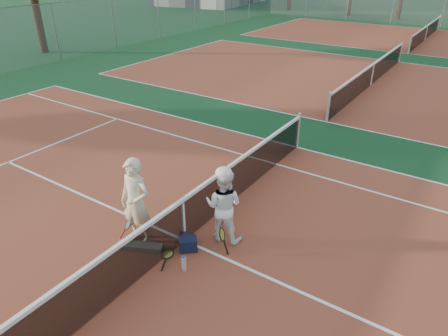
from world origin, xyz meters
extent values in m
plane|color=#0E3519|center=(0.00, 0.00, 0.00)|extent=(130.00, 130.00, 0.00)
cube|color=brown|center=(0.00, 0.00, 0.00)|extent=(23.77, 10.97, 0.01)
cube|color=brown|center=(0.00, 13.50, 0.00)|extent=(23.77, 10.97, 0.01)
cube|color=brown|center=(0.00, 27.00, 0.00)|extent=(23.77, 10.97, 0.01)
imported|color=beige|center=(-0.77, -0.49, 0.93)|extent=(0.71, 0.50, 1.86)
imported|color=white|center=(0.61, 0.53, 0.79)|extent=(0.89, 0.77, 1.58)
cube|color=black|center=(0.24, -0.18, 0.14)|extent=(0.43, 0.42, 0.28)
cube|color=black|center=(0.10, -0.09, 0.12)|extent=(0.35, 0.36, 0.24)
cube|color=#615C57|center=(-0.59, -0.68, 0.05)|extent=(0.94, 0.59, 0.10)
cylinder|color=#C9DEFF|center=(0.55, -0.69, 0.15)|extent=(0.09, 0.09, 0.30)
cylinder|color=#382314|center=(-18.66, 9.67, 2.61)|extent=(0.44, 0.44, 5.21)
camera|label=1|loc=(4.31, -5.01, 5.17)|focal=32.00mm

